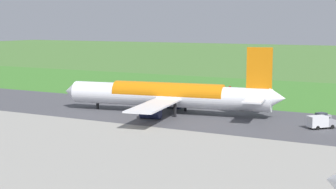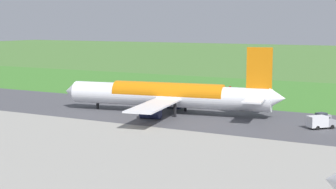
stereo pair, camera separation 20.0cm
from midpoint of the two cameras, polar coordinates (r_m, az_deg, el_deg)
The scene contains 8 objects.
ground_plane at distance 124.22m, azimuth -2.65°, elevation -1.87°, with size 800.00×800.00×0.00m, color #477233.
runway_asphalt at distance 124.22m, azimuth -2.65°, elevation -1.85°, with size 600.00×31.37×0.06m, color #47474C.
grass_verge_foreground at distance 160.18m, azimuth 4.77°, elevation 0.32°, with size 600.00×80.00×0.04m, color #3C782B.
airliner_main at distance 120.35m, azimuth 0.12°, elevation -0.08°, with size 54.00×44.39×15.88m.
service_truck_baggage at distance 107.86m, azimuth 16.41°, elevation -2.92°, with size 5.65×5.73×2.65m.
service_car_ops at distance 117.85m, azimuth 16.54°, elevation -2.30°, with size 3.65×4.54×1.62m.
no_stopping_sign at distance 154.04m, azimuth 6.82°, elevation 0.55°, with size 0.60×0.10×2.53m.
traffic_cone_orange at distance 157.33m, azimuth 5.27°, elevation 0.27°, with size 0.40×0.40×0.55m, color orange.
Camera 1 is at (-62.28, 105.40, 21.01)m, focal length 55.24 mm.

